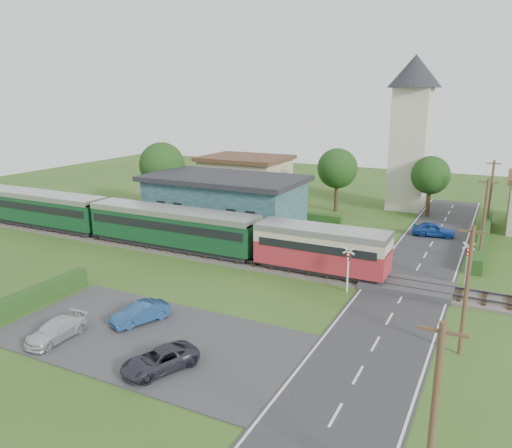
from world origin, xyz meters
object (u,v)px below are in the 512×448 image
at_px(car_park_blue, 140,313).
at_px(pedestrian_near, 269,239).
at_px(crossing_signal_far, 468,258).
at_px(house_west, 246,177).
at_px(pedestrian_far, 138,218).
at_px(car_park_silver, 56,330).
at_px(crossing_signal_near, 348,263).
at_px(train, 143,222).
at_px(church_tower, 411,122).
at_px(car_on_road, 434,229).
at_px(car_park_dark, 160,360).
at_px(station_building, 225,201).
at_px(equipment_hut, 126,214).

relative_size(car_park_blue, pedestrian_near, 2.04).
bearing_deg(car_park_blue, crossing_signal_far, 64.56).
xyz_separation_m(house_west, pedestrian_near, (12.98, -20.27, -1.47)).
height_order(pedestrian_near, pedestrian_far, pedestrian_far).
bearing_deg(car_park_silver, crossing_signal_far, 43.19).
bearing_deg(crossing_signal_near, crossing_signal_far, 33.69).
height_order(train, car_park_silver, train).
relative_size(church_tower, car_on_road, 4.46).
relative_size(house_west, pedestrian_near, 6.19).
distance_m(train, car_park_dark, 21.89).
bearing_deg(station_building, pedestrian_near, -38.16).
xyz_separation_m(church_tower, car_park_dark, (-3.86, -42.50, -9.61)).
bearing_deg(house_west, crossing_signal_far, -35.77).
xyz_separation_m(station_building, car_park_silver, (4.04, -25.49, -2.07)).
distance_m(train, house_west, 23.08).
xyz_separation_m(equipment_hut, house_west, (3.00, 19.80, 1.04)).
distance_m(station_building, pedestrian_near, 10.24).
distance_m(train, pedestrian_far, 5.03).
distance_m(crossing_signal_near, pedestrian_far, 23.87).
relative_size(church_tower, pedestrian_far, 8.95).
xyz_separation_m(crossing_signal_near, pedestrian_near, (-8.42, 5.13, -0.82)).
height_order(church_tower, car_park_blue, church_tower).
bearing_deg(car_on_road, crossing_signal_near, 160.84).
bearing_deg(church_tower, pedestrian_far, -133.95).
bearing_deg(car_park_dark, pedestrian_far, 155.56).
relative_size(pedestrian_near, pedestrian_far, 0.89).
height_order(crossing_signal_far, car_park_blue, crossing_signal_far).
distance_m(house_west, crossing_signal_near, 33.22).
distance_m(car_park_blue, pedestrian_far, 21.09).
height_order(station_building, crossing_signal_far, station_building).
distance_m(equipment_hut, station_building, 9.92).
distance_m(house_west, pedestrian_far, 19.66).
bearing_deg(crossing_signal_near, church_tower, 92.82).
xyz_separation_m(house_west, car_park_silver, (9.04, -39.50, -2.17)).
bearing_deg(train, car_park_dark, -49.09).
height_order(car_park_dark, pedestrian_near, pedestrian_near).
xyz_separation_m(crossing_signal_near, car_park_blue, (-9.58, -10.28, -1.47)).
relative_size(equipment_hut, crossing_signal_far, 0.78).
bearing_deg(crossing_signal_near, station_building, 145.19).
xyz_separation_m(house_west, crossing_signal_far, (28.60, -20.61, -0.65)).
bearing_deg(train, pedestrian_far, 135.84).
xyz_separation_m(crossing_signal_near, car_park_dark, (-5.26, -14.09, -1.52)).
xyz_separation_m(car_park_dark, pedestrian_near, (-3.16, 19.23, 0.70)).
bearing_deg(car_park_silver, station_building, 98.18).
bearing_deg(crossing_signal_near, car_park_dark, -110.48).
height_order(crossing_signal_near, car_park_blue, crossing_signal_near).
xyz_separation_m(station_building, pedestrian_near, (7.98, -6.27, -1.37)).
distance_m(crossing_signal_near, car_park_dark, 15.12).
xyz_separation_m(equipment_hut, car_park_silver, (12.04, -19.70, -1.12)).
xyz_separation_m(equipment_hut, station_building, (8.00, 5.79, 0.95)).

